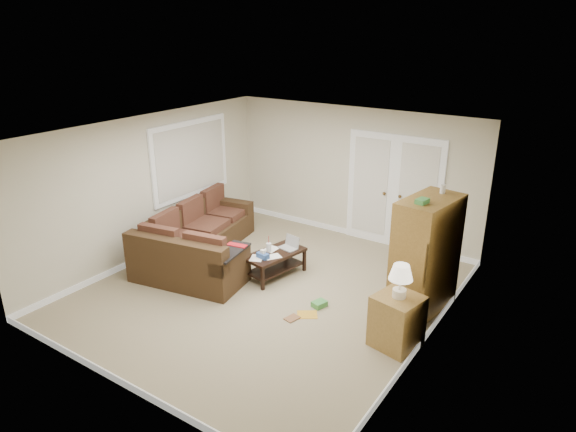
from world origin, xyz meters
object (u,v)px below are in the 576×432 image
Objects in this scene: coffee_table at (276,263)px; side_cabinet at (397,317)px; sectional_sofa at (197,245)px; tv_armoire at (425,254)px.

side_cabinet is (2.41, -0.74, 0.18)m from coffee_table.
sectional_sofa is 2.59× the size of coffee_table.
side_cabinet is at bearing -78.17° from tv_armoire.
tv_armoire is at bearing 0.27° from sectional_sofa.
side_cabinet is at bearing -5.94° from coffee_table.
sectional_sofa is 2.48× the size of side_cabinet.
sectional_sofa is 1.57× the size of tv_armoire.
coffee_table is 0.61× the size of tv_armoire.
coffee_table is 0.96× the size of side_cabinet.
sectional_sofa is 3.85m from side_cabinet.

